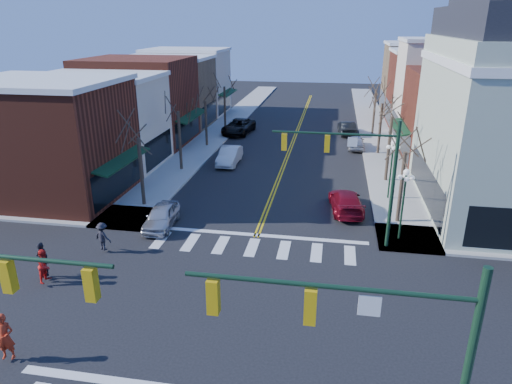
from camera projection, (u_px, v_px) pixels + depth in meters
The scene contains 34 objects.
ground at pixel (227, 313), 19.85m from camera, with size 160.00×160.00×0.00m, color black.
sidewalk_left at pixel (181, 166), 39.66m from camera, with size 3.50×70.00×0.15m, color #9E9B93.
sidewalk_right at pixel (389, 177), 36.88m from camera, with size 3.50×70.00×0.15m, color #9E9B93.
bldg_left_brick_a at pixel (47, 142), 31.74m from camera, with size 10.00×8.50×8.00m, color maroon.
bldg_left_stucco_a at pixel (101, 123), 38.98m from camera, with size 10.00×7.00×7.50m, color beige.
bldg_left_brick_b at pixel (139, 101), 46.18m from camera, with size 10.00×9.00×8.50m, color maroon.
bldg_left_tan at pixel (168, 93), 53.91m from camera, with size 10.00×7.50×7.80m, color olive.
bldg_left_stucco_b at pixel (188, 83), 60.99m from camera, with size 10.00×8.00×8.20m, color beige.
bldg_right_brick_a at pixel (467, 118), 39.72m from camera, with size 10.00×8.50×8.00m, color maroon.
bldg_right_stucco at pixel (449, 93), 46.52m from camera, with size 10.00×7.00×10.00m, color beige.
bldg_right_brick_b at pixel (434, 90), 53.70m from camera, with size 10.00×8.00×8.50m, color maroon.
bldg_right_tan at pixel (423, 80), 60.99m from camera, with size 10.00×8.00×9.00m, color olive.
traffic_mast_near_right at pixel (383, 355), 10.49m from camera, with size 6.60×0.28×7.20m.
traffic_mast_far_right at pixel (359, 166), 24.13m from camera, with size 6.60×0.28×7.20m.
lamppost_corner at pixel (404, 193), 25.34m from camera, with size 0.36×0.36×4.33m.
lamppost_midblock at pixel (392, 160), 31.34m from camera, with size 0.36×0.36×4.33m.
tree_left_a at pixel (141, 173), 30.49m from camera, with size 0.24×0.24×4.76m, color #382B21.
tree_left_b at pixel (180, 142), 37.82m from camera, with size 0.24×0.24×5.04m, color #382B21.
tree_left_c at pixel (206, 124), 45.29m from camera, with size 0.24×0.24×4.55m, color #382B21.
tree_left_d at pixel (225, 108), 52.60m from camera, with size 0.24×0.24×4.90m, color #382B21.
tree_right_a at pixel (401, 189), 27.85m from camera, with size 0.24×0.24×4.62m, color #382B21.
tree_right_b at pixel (389, 150), 35.12m from camera, with size 0.24×0.24×5.18m, color #382B21.
tree_right_c at pixel (380, 129), 42.56m from camera, with size 0.24×0.24×4.83m, color #382B21.
tree_right_d at pixel (374, 113), 49.92m from camera, with size 0.24×0.24×4.97m, color #382B21.
car_left_near at pixel (162, 216), 27.94m from camera, with size 1.61×4.00×1.36m, color #BABBBF.
car_left_mid at pixel (230, 156), 40.25m from camera, with size 1.58×4.52×1.49m, color silver.
car_left_far at pixel (239, 127), 51.07m from camera, with size 2.66×5.77×1.60m, color black.
car_right_near at pixel (346, 201), 30.21m from camera, with size 1.95×4.80×1.39m, color maroon.
car_right_mid at pixel (356, 142), 45.01m from camera, with size 1.60×3.97×1.35m, color #BABBC0.
car_right_far at pixel (347, 128), 50.66m from camera, with size 1.56×4.48×1.48m, color black.
pedestrian_red_a at pixel (5, 337), 16.67m from camera, with size 0.68×0.45×1.86m, color #B42A13.
pedestrian_red_b at pixel (45, 265), 21.73m from camera, with size 0.81×0.63×1.67m, color red.
pedestrian_dark_a at pixel (43, 259), 22.18m from camera, with size 1.05×0.44×1.80m, color #212129.
pedestrian_dark_b at pixel (103, 236), 24.74m from camera, with size 1.03×0.59×1.59m, color black.
Camera 1 is at (4.10, -16.26, 11.93)m, focal length 32.00 mm.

